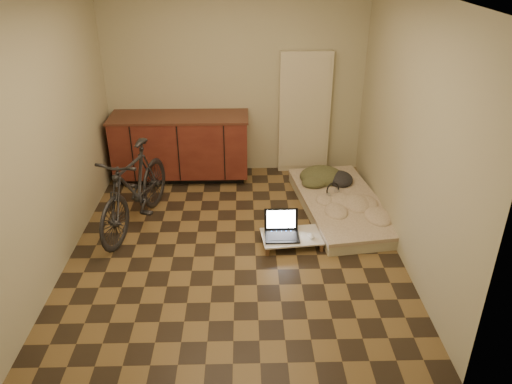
{
  "coord_description": "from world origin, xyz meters",
  "views": [
    {
      "loc": [
        0.11,
        -4.65,
        3.03
      ],
      "look_at": [
        0.23,
        0.17,
        0.55
      ],
      "focal_mm": 35.0,
      "sensor_mm": 36.0,
      "label": 1
    }
  ],
  "objects_px": {
    "lap_desk": "(291,237)",
    "bicycle": "(134,185)",
    "futon": "(341,205)",
    "laptop": "(282,231)"
  },
  "relations": [
    {
      "from": "bicycle",
      "to": "futon",
      "type": "distance_m",
      "value": 2.49
    },
    {
      "from": "futon",
      "to": "laptop",
      "type": "relative_size",
      "value": 5.38
    },
    {
      "from": "lap_desk",
      "to": "bicycle",
      "type": "bearing_deg",
      "value": 159.57
    },
    {
      "from": "bicycle",
      "to": "futon",
      "type": "height_order",
      "value": "bicycle"
    },
    {
      "from": "lap_desk",
      "to": "futon",
      "type": "bearing_deg",
      "value": 40.77
    },
    {
      "from": "lap_desk",
      "to": "laptop",
      "type": "bearing_deg",
      "value": 162.53
    },
    {
      "from": "bicycle",
      "to": "lap_desk",
      "type": "xyz_separation_m",
      "value": [
        1.75,
        -0.44,
        -0.44
      ]
    },
    {
      "from": "futon",
      "to": "laptop",
      "type": "xyz_separation_m",
      "value": [
        -0.79,
        -0.71,
        0.08
      ]
    },
    {
      "from": "bicycle",
      "to": "lap_desk",
      "type": "relative_size",
      "value": 2.41
    },
    {
      "from": "laptop",
      "to": "futon",
      "type": "bearing_deg",
      "value": 41.5
    }
  ]
}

